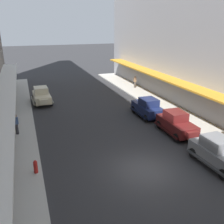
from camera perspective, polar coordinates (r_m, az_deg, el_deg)
The scene contains 10 objects.
ground_plane at distance 15.90m, azimuth 7.51°, elevation -13.05°, with size 200.00×200.00×0.00m, color #2D2D30.
sidewalk_left at distance 14.56m, azimuth -21.26°, elevation -17.46°, with size 3.00×60.00×0.15m, color #B7B5AD.
parked_car_0 at distance 24.26m, azimuth 8.16°, elevation 1.17°, with size 2.15×4.27×1.84m.
parked_car_1 at distance 17.13m, azimuth 23.29°, elevation -8.44°, with size 2.23×4.29×1.84m.
parked_car_2 at distance 29.10m, azimuth -15.89°, elevation 3.72°, with size 2.26×4.30×1.84m.
parked_car_3 at distance 20.88m, azimuth 14.60°, elevation -2.38°, with size 2.22×4.29×1.84m.
fire_hydrant at distance 15.70m, azimuth -17.17°, elevation -11.88°, with size 0.24×0.24×0.82m.
pedestrian_0 at distance 21.20m, azimuth -21.14°, elevation -2.64°, with size 0.36×0.24×1.64m.
pedestrian_1 at distance 25.64m, azimuth -22.68°, elevation 0.93°, with size 0.36×0.24×1.64m.
pedestrian_2 at distance 34.63m, azimuth 5.30°, elevation 6.93°, with size 0.36×0.24×1.64m.
Camera 1 is at (-6.38, -11.80, 8.53)m, focal length 39.76 mm.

